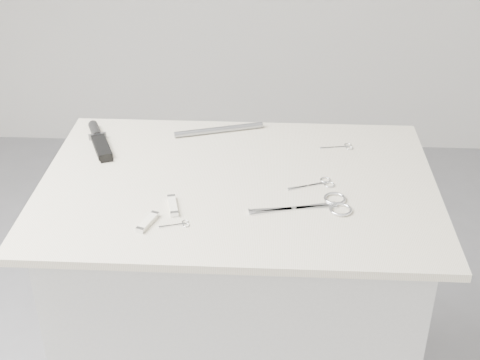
{
  "coord_description": "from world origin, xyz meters",
  "views": [
    {
      "loc": [
        0.08,
        -1.45,
        1.78
      ],
      "look_at": [
        0.01,
        0.01,
        0.92
      ],
      "focal_mm": 50.0,
      "sensor_mm": 36.0,
      "label": 1
    }
  ],
  "objects_px": {
    "embroidery_scissors_a": "(319,184)",
    "pocket_knife_b": "(173,206)",
    "tiny_scissors": "(178,225)",
    "sheathed_knife": "(99,139)",
    "pocket_knife_a": "(148,222)",
    "large_shears": "(322,206)",
    "plinth": "(238,322)",
    "embroidery_scissors_b": "(342,147)",
    "metal_rail": "(219,130)"
  },
  "relations": [
    {
      "from": "large_shears",
      "to": "embroidery_scissors_b",
      "type": "distance_m",
      "value": 0.32
    },
    {
      "from": "embroidery_scissors_a",
      "to": "pocket_knife_b",
      "type": "relative_size",
      "value": 1.39
    },
    {
      "from": "embroidery_scissors_b",
      "to": "metal_rail",
      "type": "height_order",
      "value": "metal_rail"
    },
    {
      "from": "sheathed_knife",
      "to": "pocket_knife_a",
      "type": "height_order",
      "value": "sheathed_knife"
    },
    {
      "from": "embroidery_scissors_a",
      "to": "sheathed_knife",
      "type": "relative_size",
      "value": 0.57
    },
    {
      "from": "sheathed_knife",
      "to": "pocket_knife_a",
      "type": "relative_size",
      "value": 2.62
    },
    {
      "from": "pocket_knife_a",
      "to": "plinth",
      "type": "bearing_deg",
      "value": -24.76
    },
    {
      "from": "pocket_knife_b",
      "to": "tiny_scissors",
      "type": "bearing_deg",
      "value": -176.07
    },
    {
      "from": "large_shears",
      "to": "pocket_knife_a",
      "type": "xyz_separation_m",
      "value": [
        -0.4,
        -0.09,
        0.0
      ]
    },
    {
      "from": "pocket_knife_b",
      "to": "metal_rail",
      "type": "bearing_deg",
      "value": -24.42
    },
    {
      "from": "tiny_scissors",
      "to": "sheathed_knife",
      "type": "height_order",
      "value": "sheathed_knife"
    },
    {
      "from": "large_shears",
      "to": "tiny_scissors",
      "type": "height_order",
      "value": "large_shears"
    },
    {
      "from": "embroidery_scissors_b",
      "to": "metal_rail",
      "type": "xyz_separation_m",
      "value": [
        -0.35,
        0.07,
        0.01
      ]
    },
    {
      "from": "plinth",
      "to": "pocket_knife_b",
      "type": "distance_m",
      "value": 0.51
    },
    {
      "from": "plinth",
      "to": "large_shears",
      "type": "xyz_separation_m",
      "value": [
        0.21,
        -0.11,
        0.47
      ]
    },
    {
      "from": "large_shears",
      "to": "tiny_scissors",
      "type": "distance_m",
      "value": 0.34
    },
    {
      "from": "pocket_knife_a",
      "to": "pocket_knife_b",
      "type": "height_order",
      "value": "pocket_knife_b"
    },
    {
      "from": "embroidery_scissors_a",
      "to": "metal_rail",
      "type": "distance_m",
      "value": 0.39
    },
    {
      "from": "embroidery_scissors_a",
      "to": "pocket_knife_a",
      "type": "xyz_separation_m",
      "value": [
        -0.4,
        -0.2,
        0.0
      ]
    },
    {
      "from": "tiny_scissors",
      "to": "pocket_knife_a",
      "type": "bearing_deg",
      "value": 162.75
    },
    {
      "from": "tiny_scissors",
      "to": "sheathed_knife",
      "type": "distance_m",
      "value": 0.49
    },
    {
      "from": "large_shears",
      "to": "pocket_knife_b",
      "type": "height_order",
      "value": "pocket_knife_b"
    },
    {
      "from": "embroidery_scissors_a",
      "to": "sheathed_knife",
      "type": "bearing_deg",
      "value": 140.0
    },
    {
      "from": "large_shears",
      "to": "sheathed_knife",
      "type": "xyz_separation_m",
      "value": [
        -0.61,
        0.31,
        0.0
      ]
    },
    {
      "from": "plinth",
      "to": "tiny_scissors",
      "type": "relative_size",
      "value": 12.91
    },
    {
      "from": "tiny_scissors",
      "to": "metal_rail",
      "type": "xyz_separation_m",
      "value": [
        0.05,
        0.48,
        0.01
      ]
    },
    {
      "from": "pocket_knife_b",
      "to": "embroidery_scissors_a",
      "type": "bearing_deg",
      "value": -83.94
    },
    {
      "from": "pocket_knife_a",
      "to": "metal_rail",
      "type": "relative_size",
      "value": 0.31
    },
    {
      "from": "sheathed_knife",
      "to": "pocket_knife_b",
      "type": "height_order",
      "value": "sheathed_knife"
    },
    {
      "from": "sheathed_knife",
      "to": "pocket_knife_b",
      "type": "bearing_deg",
      "value": -165.03
    },
    {
      "from": "sheathed_knife",
      "to": "pocket_knife_b",
      "type": "distance_m",
      "value": 0.42
    },
    {
      "from": "plinth",
      "to": "pocket_knife_a",
      "type": "height_order",
      "value": "pocket_knife_a"
    },
    {
      "from": "embroidery_scissors_a",
      "to": "pocket_knife_a",
      "type": "height_order",
      "value": "pocket_knife_a"
    },
    {
      "from": "embroidery_scissors_a",
      "to": "metal_rail",
      "type": "xyz_separation_m",
      "value": [
        -0.27,
        0.28,
        0.01
      ]
    },
    {
      "from": "pocket_knife_b",
      "to": "plinth",
      "type": "bearing_deg",
      "value": -62.43
    },
    {
      "from": "sheathed_knife",
      "to": "large_shears",
      "type": "bearing_deg",
      "value": -139.62
    },
    {
      "from": "metal_rail",
      "to": "large_shears",
      "type": "bearing_deg",
      "value": -54.16
    },
    {
      "from": "large_shears",
      "to": "embroidery_scissors_b",
      "type": "height_order",
      "value": "large_shears"
    },
    {
      "from": "plinth",
      "to": "embroidery_scissors_a",
      "type": "distance_m",
      "value": 0.51
    },
    {
      "from": "tiny_scissors",
      "to": "sheathed_knife",
      "type": "relative_size",
      "value": 0.33
    },
    {
      "from": "embroidery_scissors_b",
      "to": "embroidery_scissors_a",
      "type": "bearing_deg",
      "value": -119.7
    },
    {
      "from": "plinth",
      "to": "tiny_scissors",
      "type": "xyz_separation_m",
      "value": [
        -0.12,
        -0.2,
        0.47
      ]
    },
    {
      "from": "embroidery_scissors_b",
      "to": "sheathed_knife",
      "type": "bearing_deg",
      "value": 169.92
    },
    {
      "from": "plinth",
      "to": "pocket_knife_b",
      "type": "bearing_deg",
      "value": -138.78
    },
    {
      "from": "sheathed_knife",
      "to": "metal_rail",
      "type": "bearing_deg",
      "value": -100.04
    },
    {
      "from": "embroidery_scissors_b",
      "to": "pocket_knife_b",
      "type": "bearing_deg",
      "value": -152.23
    },
    {
      "from": "embroidery_scissors_b",
      "to": "tiny_scissors",
      "type": "height_order",
      "value": "same"
    },
    {
      "from": "embroidery_scissors_b",
      "to": "tiny_scissors",
      "type": "relative_size",
      "value": 1.32
    },
    {
      "from": "tiny_scissors",
      "to": "embroidery_scissors_b",
      "type": "bearing_deg",
      "value": 28.03
    },
    {
      "from": "plinth",
      "to": "sheathed_knife",
      "type": "relative_size",
      "value": 4.27
    }
  ]
}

